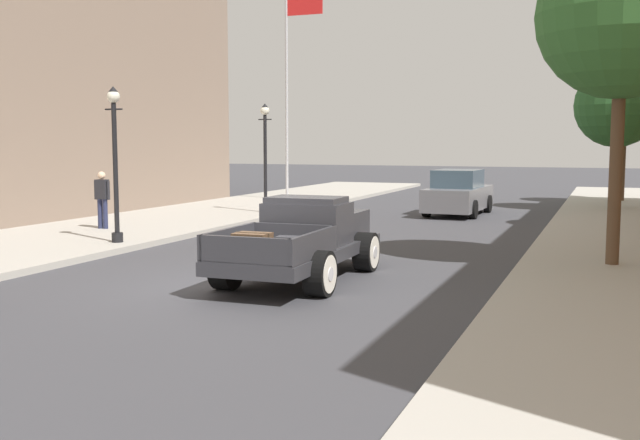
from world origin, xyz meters
TOP-DOWN VIEW (x-y plane):
  - ground_plane at (0.00, 0.00)m, footprint 140.00×140.00m
  - hotrod_truck_gunmetal at (0.73, 1.23)m, footprint 2.25×4.97m
  - car_background_grey at (1.09, 14.86)m, footprint 2.00×4.36m
  - pedestrian_sidewalk_left at (-7.39, 5.50)m, footprint 0.53×0.22m
  - street_lamp_near at (-5.18, 3.22)m, footprint 0.50×0.32m
  - street_lamp_far at (-5.21, 11.80)m, footprint 0.50×0.32m
  - flagpole at (-6.68, 17.50)m, footprint 1.74×0.16m
  - street_tree_nearest at (6.31, 4.17)m, footprint 3.38×3.38m
  - street_tree_third at (6.36, 18.28)m, footprint 3.14×3.14m
  - street_tree_farthest at (6.68, 22.20)m, footprint 2.60×2.60m

SIDE VIEW (x-z plane):
  - ground_plane at x=0.00m, z-range 0.00..0.00m
  - hotrod_truck_gunmetal at x=0.73m, z-range -0.04..1.54m
  - car_background_grey at x=1.09m, z-range -0.06..1.59m
  - pedestrian_sidewalk_left at x=-7.39m, z-range 0.26..1.91m
  - street_lamp_near at x=-5.18m, z-range 0.46..4.31m
  - street_lamp_far at x=-5.21m, z-range 0.46..4.31m
  - street_tree_farthest at x=6.68m, z-range 1.32..6.29m
  - street_tree_third at x=6.36m, z-range 1.28..6.72m
  - street_tree_nearest at x=6.31m, z-range 1.79..8.50m
  - flagpole at x=-6.68m, z-range 1.19..10.35m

